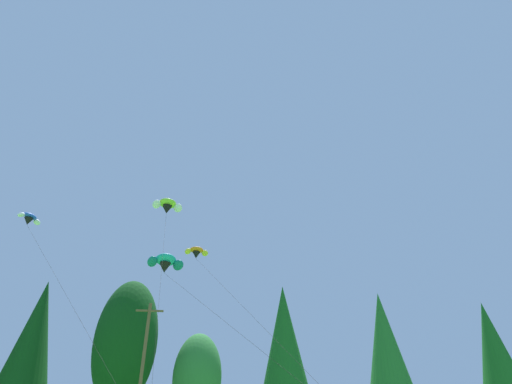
# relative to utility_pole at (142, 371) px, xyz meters

# --- Properties ---
(treeline_tree_c) EXTENTS (4.78, 4.78, 14.48)m
(treeline_tree_c) POSITION_rel_utility_pole_xyz_m (-11.17, 7.14, 3.41)
(treeline_tree_c) COLOR #472D19
(treeline_tree_c) RESTS_ON ground_plane
(treeline_tree_d) EXTENTS (5.73, 5.73, 14.54)m
(treeline_tree_d) POSITION_rel_utility_pole_xyz_m (-2.72, 6.52, 3.15)
(treeline_tree_d) COLOR #472D19
(treeline_tree_d) RESTS_ON ground_plane
(treeline_tree_e) EXTENTS (4.41, 4.41, 9.67)m
(treeline_tree_e) POSITION_rel_utility_pole_xyz_m (4.07, 6.41, 0.20)
(treeline_tree_e) COLOR #472D19
(treeline_tree_e) RESTS_ON ground_plane
(treeline_tree_f) EXTENTS (4.82, 4.82, 14.66)m
(treeline_tree_f) POSITION_rel_utility_pole_xyz_m (12.26, 6.77, 3.53)
(treeline_tree_f) COLOR #472D19
(treeline_tree_f) RESTS_ON ground_plane
(treeline_tree_g) EXTENTS (4.82, 4.82, 14.65)m
(treeline_tree_g) POSITION_rel_utility_pole_xyz_m (23.06, 8.07, 3.52)
(treeline_tree_g) COLOR #472D19
(treeline_tree_g) RESTS_ON ground_plane
(treeline_tree_h) EXTENTS (4.57, 4.57, 13.49)m
(treeline_tree_h) POSITION_rel_utility_pole_xyz_m (33.70, 6.28, 2.79)
(treeline_tree_h) COLOR #472D19
(treeline_tree_h) RESTS_ON ground_plane
(utility_pole) EXTENTS (2.20, 0.26, 10.78)m
(utility_pole) POSITION_rel_utility_pole_xyz_m (0.00, 0.00, 0.00)
(utility_pole) COLOR brown
(utility_pole) RESTS_ON ground_plane
(parafoil_kite_high_blue_white) EXTENTS (15.18, 16.16, 17.06)m
(parafoil_kite_high_blue_white) POSITION_rel_utility_pole_xyz_m (-11.70, 0.59, 12.46)
(parafoil_kite_high_blue_white) COLOR blue
(parafoil_kite_mid_orange) EXTENTS (9.17, 20.86, 15.66)m
(parafoil_kite_mid_orange) POSITION_rel_utility_pole_xyz_m (3.26, 3.35, 11.02)
(parafoil_kite_mid_orange) COLOR orange
(parafoil_kite_far_lime_white) EXTENTS (4.20, 18.37, 20.70)m
(parafoil_kite_far_lime_white) POSITION_rel_utility_pole_xyz_m (-0.05, 3.12, 15.79)
(parafoil_kite_far_lime_white) COLOR #93D633
(parafoil_kite_low_teal) EXTENTS (11.62, 15.38, 12.61)m
(parafoil_kite_low_teal) POSITION_rel_utility_pole_xyz_m (1.09, -2.43, 7.73)
(parafoil_kite_low_teal) COLOR teal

